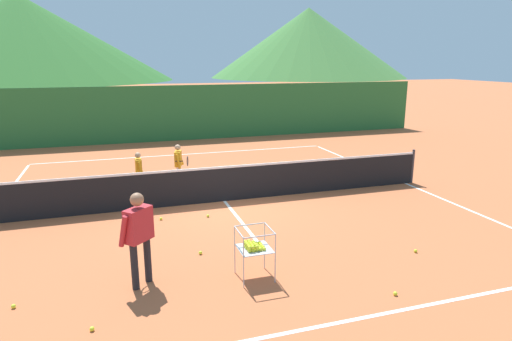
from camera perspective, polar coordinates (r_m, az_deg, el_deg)
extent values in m
plane|color=#BC6038|center=(11.99, -4.10, -3.97)|extent=(120.00, 120.00, 0.00)
cube|color=white|center=(6.81, 8.91, -19.18)|extent=(11.52, 0.08, 0.01)
cube|color=white|center=(18.03, -8.96, 2.10)|extent=(11.52, 0.08, 0.01)
cube|color=white|center=(14.41, 18.74, -1.56)|extent=(0.08, 12.41, 0.01)
cube|color=white|center=(11.99, -4.10, -3.95)|extent=(0.08, 5.89, 0.01)
cylinder|color=#333338|center=(14.41, 19.59, 0.51)|extent=(0.08, 0.08, 1.05)
cube|color=black|center=(11.85, -4.14, -1.85)|extent=(11.86, 0.02, 0.92)
cube|color=white|center=(11.73, -4.18, 0.42)|extent=(11.86, 0.03, 0.06)
cylinder|color=black|center=(7.72, -15.43, -11.88)|extent=(0.12, 0.12, 0.81)
cylinder|color=black|center=(7.91, -13.84, -11.09)|extent=(0.12, 0.12, 0.81)
cube|color=#B2262D|center=(7.55, -14.95, -6.76)|extent=(0.51, 0.49, 0.57)
sphere|color=#996B4C|center=(7.41, -15.16, -3.65)|extent=(0.22, 0.22, 0.22)
cylinder|color=#B2262D|center=(7.43, -16.80, -7.53)|extent=(0.21, 0.22, 0.55)
cylinder|color=#B2262D|center=(7.77, -13.73, -6.37)|extent=(0.18, 0.18, 0.56)
torus|color=#262628|center=(7.96, -15.08, -6.30)|extent=(0.23, 0.21, 0.29)
cylinder|color=black|center=(7.80, -13.78, -6.65)|extent=(0.17, 0.18, 0.03)
cylinder|color=navy|center=(13.06, -14.86, -1.52)|extent=(0.09, 0.09, 0.60)
cylinder|color=navy|center=(12.84, -14.77, -1.78)|extent=(0.09, 0.09, 0.60)
cube|color=orange|center=(12.83, -14.96, 0.53)|extent=(0.18, 0.36, 0.42)
sphere|color=tan|center=(12.76, -15.05, 1.92)|extent=(0.16, 0.16, 0.16)
cylinder|color=orange|center=(13.03, -14.81, 0.64)|extent=(0.16, 0.07, 0.41)
cylinder|color=orange|center=(12.64, -14.73, 0.21)|extent=(0.13, 0.07, 0.41)
cylinder|color=silver|center=(13.54, -9.88, -0.60)|extent=(0.10, 0.10, 0.64)
cylinder|color=silver|center=(13.31, -10.01, -0.87)|extent=(0.10, 0.10, 0.64)
cube|color=orange|center=(13.30, -10.04, 1.52)|extent=(0.27, 0.41, 0.45)
sphere|color=tan|center=(13.23, -10.11, 2.96)|extent=(0.18, 0.18, 0.18)
cylinder|color=orange|center=(13.51, -9.70, 1.62)|extent=(0.18, 0.11, 0.44)
cylinder|color=orange|center=(13.09, -10.01, 1.18)|extent=(0.15, 0.10, 0.44)
torus|color=#262628|center=(13.06, -8.85, 1.21)|extent=(0.10, 0.29, 0.29)
cylinder|color=black|center=(13.08, -9.91, 1.20)|extent=(0.22, 0.08, 0.03)
cylinder|color=#B7B7BC|center=(7.95, -2.77, -10.21)|extent=(0.02, 0.02, 0.89)
cylinder|color=#B7B7BC|center=(8.10, 1.11, -9.72)|extent=(0.02, 0.02, 0.89)
cylinder|color=#B7B7BC|center=(7.47, -1.62, -11.91)|extent=(0.02, 0.02, 0.89)
cylinder|color=#B7B7BC|center=(7.63, 2.51, -11.34)|extent=(0.02, 0.02, 0.89)
cube|color=#B7B7BC|center=(7.74, -0.19, -10.07)|extent=(0.56, 0.56, 0.01)
cube|color=#B7B7BC|center=(7.85, -0.82, -7.00)|extent=(0.56, 0.02, 0.02)
cube|color=#B7B7BC|center=(7.36, 0.48, -8.51)|extent=(0.56, 0.02, 0.02)
cube|color=#B7B7BC|center=(7.53, -2.24, -7.97)|extent=(0.02, 0.56, 0.02)
cube|color=#B7B7BC|center=(7.69, 1.81, -7.49)|extent=(0.02, 0.56, 0.02)
sphere|color=yellow|center=(7.58, -0.83, -10.33)|extent=(0.07, 0.07, 0.07)
sphere|color=yellow|center=(7.63, -0.96, -10.17)|extent=(0.07, 0.07, 0.07)
sphere|color=yellow|center=(7.69, -1.17, -9.97)|extent=(0.07, 0.07, 0.07)
sphere|color=yellow|center=(7.75, -1.29, -9.77)|extent=(0.07, 0.07, 0.07)
sphere|color=yellow|center=(7.80, -1.38, -9.59)|extent=(0.07, 0.07, 0.07)
sphere|color=yellow|center=(7.59, -0.34, -10.29)|extent=(0.07, 0.07, 0.07)
sphere|color=yellow|center=(7.65, -0.47, -10.08)|extent=(0.07, 0.07, 0.07)
sphere|color=yellow|center=(7.70, -0.67, -9.90)|extent=(0.07, 0.07, 0.07)
sphere|color=yellow|center=(7.76, -0.80, -9.73)|extent=(0.07, 0.07, 0.07)
sphere|color=yellow|center=(7.82, -0.96, -9.54)|extent=(0.07, 0.07, 0.07)
sphere|color=yellow|center=(7.61, 0.11, -10.22)|extent=(0.07, 0.07, 0.07)
sphere|color=yellow|center=(7.67, -0.09, -10.02)|extent=(0.07, 0.07, 0.07)
sphere|color=yellow|center=(7.73, -0.19, -9.82)|extent=(0.07, 0.07, 0.07)
sphere|color=yellow|center=(7.78, -0.33, -9.66)|extent=(0.07, 0.07, 0.07)
sphere|color=yellow|center=(7.83, -0.45, -9.50)|extent=(0.07, 0.07, 0.07)
sphere|color=yellow|center=(7.62, 0.56, -10.15)|extent=(0.07, 0.07, 0.07)
sphere|color=yellow|center=(7.69, 0.41, -9.94)|extent=(0.07, 0.07, 0.07)
sphere|color=yellow|center=(7.74, 0.24, -9.76)|extent=(0.07, 0.07, 0.07)
sphere|color=yellow|center=(7.80, 0.08, -9.61)|extent=(0.07, 0.07, 0.07)
sphere|color=yellow|center=(7.86, -0.01, -9.40)|extent=(0.07, 0.07, 0.07)
sphere|color=yellow|center=(7.65, 1.06, -10.12)|extent=(0.07, 0.07, 0.07)
sphere|color=yellow|center=(7.71, 0.91, -9.90)|extent=(0.07, 0.07, 0.07)
sphere|color=yellow|center=(7.76, 0.71, -9.73)|extent=(0.07, 0.07, 0.07)
sphere|color=yellow|center=(7.82, 0.61, -9.53)|extent=(0.07, 0.07, 0.07)
sphere|color=yellow|center=(7.87, 0.44, -9.37)|extent=(0.07, 0.07, 0.07)
sphere|color=yellow|center=(7.56, -0.82, -9.95)|extent=(0.07, 0.07, 0.07)
sphere|color=yellow|center=(7.61, -0.95, -9.77)|extent=(0.07, 0.07, 0.07)
sphere|color=yellow|center=(7.67, -1.10, -9.55)|extent=(0.07, 0.07, 0.07)
sphere|color=yellow|center=(7.72, -1.28, -9.40)|extent=(0.07, 0.07, 0.07)
sphere|color=yellow|center=(7.78, -1.43, -9.21)|extent=(0.07, 0.07, 0.07)
sphere|color=yellow|center=(7.57, -0.39, -9.91)|extent=(0.07, 0.07, 0.07)
sphere|color=yellow|center=(7.63, -0.49, -9.71)|extent=(0.07, 0.07, 0.07)
sphere|color=yellow|center=(7.68, -0.67, -9.51)|extent=(0.07, 0.07, 0.07)
sphere|color=yellow|center=(7.74, -0.85, -9.32)|extent=(0.07, 0.07, 0.07)
sphere|color=yellow|center=(7.80, -0.95, -9.13)|extent=(0.07, 0.07, 0.07)
sphere|color=yellow|center=(7.59, 0.12, -9.86)|extent=(0.07, 0.07, 0.07)
sphere|color=yellow|center=(7.64, -0.02, -9.63)|extent=(0.07, 0.07, 0.07)
sphere|color=yellow|center=(7.71, -0.22, -9.47)|extent=(0.07, 0.07, 0.07)
sphere|color=yellow|center=(7.76, -0.38, -9.25)|extent=(0.07, 0.07, 0.07)
sphere|color=yellow|center=(10.83, -6.24, -5.85)|extent=(0.07, 0.07, 0.07)
sphere|color=yellow|center=(7.01, -20.45, -18.64)|extent=(0.07, 0.07, 0.07)
sphere|color=yellow|center=(8.88, -7.20, -10.51)|extent=(0.07, 0.07, 0.07)
sphere|color=yellow|center=(8.03, -28.88, -15.12)|extent=(0.07, 0.07, 0.07)
sphere|color=yellow|center=(7.77, 17.57, -14.94)|extent=(0.07, 0.07, 0.07)
sphere|color=yellow|center=(10.82, -12.19, -6.11)|extent=(0.07, 0.07, 0.07)
sphere|color=yellow|center=(9.44, 19.95, -9.75)|extent=(0.07, 0.07, 0.07)
cube|color=#286B33|center=(21.02, -10.52, 7.29)|extent=(25.34, 0.08, 2.57)
cone|color=#2D6628|center=(89.71, -28.13, 14.92)|extent=(51.39, 51.39, 14.72)
cone|color=#427A38|center=(95.71, 6.73, 16.05)|extent=(40.31, 40.31, 13.94)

